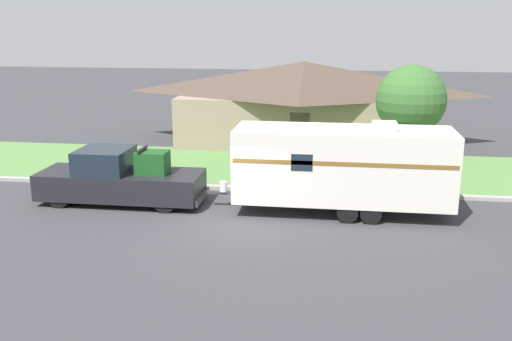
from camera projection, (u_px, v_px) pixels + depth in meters
ground_plane at (230, 223)px, 18.90m from camera, size 120.00×120.00×0.00m
curb_strip at (248, 189)px, 22.47m from camera, size 80.00×0.30×0.14m
lawn_strip at (260, 167)px, 25.98m from camera, size 80.00×7.00×0.03m
house_across_street at (304, 101)px, 30.94m from camera, size 14.02×6.79×4.37m
pickup_truck at (120, 179)px, 20.78m from camera, size 6.04×2.07×2.08m
travel_trailer at (343, 165)px, 19.48m from camera, size 8.44×2.35×3.24m
mailbox at (302, 160)px, 23.03m from camera, size 0.48×0.20×1.33m
tree_in_yard at (411, 100)px, 24.30m from camera, size 2.99×2.99×4.70m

